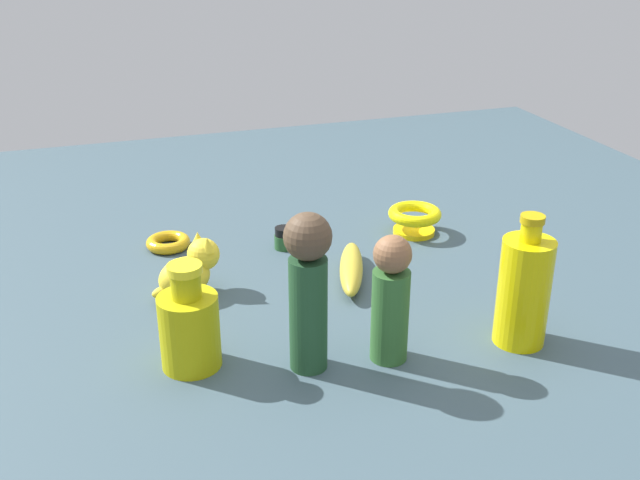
% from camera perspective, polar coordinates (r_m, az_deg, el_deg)
% --- Properties ---
extents(ground, '(2.00, 2.00, 0.00)m').
position_cam_1_polar(ground, '(1.29, 0.00, -3.62)').
color(ground, '#384C56').
extents(banana, '(0.20, 0.11, 0.04)m').
position_cam_1_polar(banana, '(1.32, 2.38, -2.15)').
color(banana, gold).
rests_on(banana, ground).
extents(bottle_short, '(0.09, 0.09, 0.16)m').
position_cam_1_polar(bottle_short, '(1.07, -9.87, -6.45)').
color(bottle_short, '#B4AC0C').
rests_on(bottle_short, ground).
extents(bowl, '(0.11, 0.11, 0.05)m').
position_cam_1_polar(bowl, '(1.50, 7.17, 1.70)').
color(bowl, yellow).
rests_on(bowl, ground).
extents(bottle_tall, '(0.08, 0.08, 0.20)m').
position_cam_1_polar(bottle_tall, '(1.14, 15.18, -3.66)').
color(bottle_tall, '#D7C207').
rests_on(bottle_tall, ground).
extents(person_figure_child, '(0.07, 0.07, 0.19)m').
position_cam_1_polar(person_figure_child, '(1.06, 5.37, -4.46)').
color(person_figure_child, '#30622C').
rests_on(person_figure_child, ground).
extents(bangle, '(0.08, 0.08, 0.02)m').
position_cam_1_polar(bangle, '(1.47, -11.42, -0.18)').
color(bangle, gold).
rests_on(bangle, ground).
extents(nail_polish_jar, '(0.04, 0.04, 0.04)m').
position_cam_1_polar(nail_polish_jar, '(1.43, -2.77, 0.14)').
color(nail_polish_jar, '#245127').
rests_on(nail_polish_jar, ground).
extents(cat_figurine, '(0.09, 0.12, 0.10)m').
position_cam_1_polar(cat_figurine, '(1.27, -9.81, -2.21)').
color(cat_figurine, yellow).
rests_on(cat_figurine, ground).
extents(person_figure_adult, '(0.07, 0.07, 0.23)m').
position_cam_1_polar(person_figure_adult, '(1.02, -0.91, -3.52)').
color(person_figure_adult, '#204728').
rests_on(person_figure_adult, ground).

